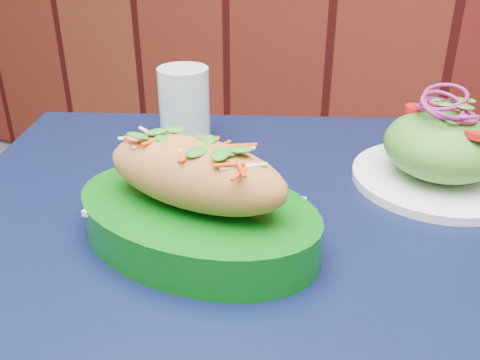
% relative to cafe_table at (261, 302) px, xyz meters
% --- Properties ---
extents(cafe_table, '(1.03, 1.03, 0.75)m').
position_rel_cafe_table_xyz_m(cafe_table, '(0.00, 0.00, 0.00)').
color(cafe_table, black).
rests_on(cafe_table, ground).
extents(banh_mi_basket, '(0.30, 0.21, 0.13)m').
position_rel_cafe_table_xyz_m(banh_mi_basket, '(-0.07, -0.03, 0.14)').
color(banh_mi_basket, '#095F10').
rests_on(banh_mi_basket, cafe_table).
extents(salad_plate, '(0.23, 0.23, 0.13)m').
position_rel_cafe_table_xyz_m(salad_plate, '(0.17, 0.23, 0.13)').
color(salad_plate, white).
rests_on(salad_plate, cafe_table).
extents(water_glass, '(0.08, 0.08, 0.12)m').
position_rel_cafe_table_xyz_m(water_glass, '(-0.21, 0.20, 0.15)').
color(water_glass, silver).
rests_on(water_glass, cafe_table).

